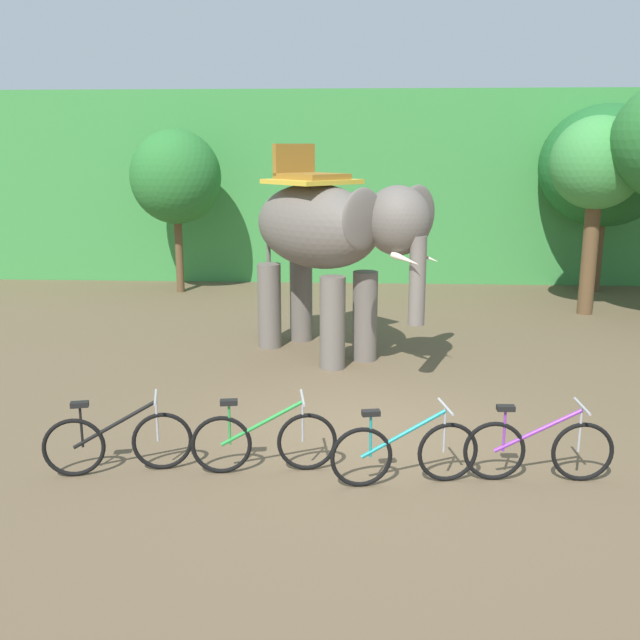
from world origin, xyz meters
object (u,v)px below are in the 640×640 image
Objects in this scene: elephant at (328,236)px; bike_purple at (538,449)px; bike_black at (118,442)px; tree_far_left at (597,166)px; bike_teal at (405,452)px; tree_center_right at (176,177)px; bike_green at (264,441)px; tree_center at (606,166)px.

bike_purple is (2.62, -4.89, -1.82)m from elephant.
elephant is 2.26× the size of bike_black.
bike_teal is at bearing -117.44° from tree_far_left.
tree_center_right reaches higher than elephant.
elephant reaches higher than bike_green.
bike_black is (1.92, -10.78, -2.58)m from tree_center_right.
tree_center reaches higher than tree_far_left.
tree_far_left is at bearing 47.91° from bike_black.
bike_teal is (1.10, -5.06, -1.82)m from elephant.
tree_far_left reaches higher than bike_teal.
bike_black and bike_purple have the same top height.
tree_far_left is 6.97m from elephant.
tree_center_right reaches higher than bike_black.
tree_center is 1.27× the size of elephant.
tree_far_left is at bearing 54.22° from bike_green.
elephant reaches higher than bike_purple.
bike_purple is at bearing -1.03° from bike_green.
tree_center_right is at bearing 115.71° from bike_teal.
tree_center is 2.82× the size of bike_green.
bike_green is (-6.24, -8.66, -2.93)m from tree_far_left.
bike_black and bike_teal have the same top height.
bike_green and bike_teal have the same top height.
bike_black is 3.32m from bike_teal.
bike_black is at bearing -132.09° from tree_far_left.
bike_green is (-7.30, -11.36, -2.86)m from tree_center.
bike_purple is at bearing -57.74° from tree_center_right.
tree_center is 2.80× the size of bike_purple.
tree_far_left is 11.07m from bike_green.
tree_center_right is 0.87× the size of tree_center.
elephant is 5.19m from bike_green.
tree_center_right is 1.10× the size of elephant.
tree_far_left is 0.92× the size of tree_center.
bike_green is at bearing -71.26° from tree_center_right.
bike_teal is at bearing -173.49° from bike_purple.
bike_teal is at bearing -1.78° from bike_black.
elephant is 5.84m from bike_purple.
tree_far_left is 2.60× the size of bike_teal.
tree_center_right is 2.49× the size of bike_black.
tree_center reaches higher than bike_green.
bike_purple is (-3.09, -8.72, -2.93)m from tree_far_left.
tree_center_right reaches higher than bike_purple.
tree_far_left reaches higher than bike_black.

